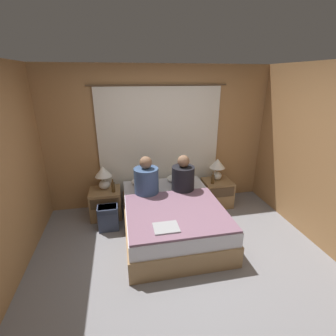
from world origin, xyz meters
name	(u,v)px	position (x,y,z in m)	size (l,w,h in m)	color
ground_plane	(184,265)	(0.00, 0.00, 0.00)	(16.00, 16.00, 0.00)	gray
wall_back	(159,138)	(0.00, 1.82, 1.25)	(4.10, 0.06, 2.50)	#A37547
curtain_panel	(160,148)	(0.00, 1.75, 1.09)	(2.36, 0.02, 2.18)	silver
bed	(172,217)	(0.00, 0.75, 0.25)	(1.43, 1.91, 0.51)	#99754C
nightstand_left	(106,203)	(-1.02, 1.42, 0.25)	(0.52, 0.46, 0.49)	#937047
nightstand_right	(217,193)	(1.02, 1.42, 0.25)	(0.52, 0.46, 0.49)	#937047
lamp_left	(103,175)	(-1.02, 1.50, 0.74)	(0.28, 0.28, 0.41)	silver
lamp_right	(217,167)	(1.02, 1.50, 0.74)	(0.28, 0.28, 0.41)	silver
pillow_left	(145,181)	(-0.31, 1.50, 0.57)	(0.49, 0.33, 0.12)	white
pillow_right	(180,178)	(0.31, 1.50, 0.57)	(0.49, 0.33, 0.12)	white
blanket_on_bed	(176,212)	(0.00, 0.45, 0.53)	(1.37, 1.25, 0.03)	slate
person_left_in_bed	(146,179)	(-0.34, 1.11, 0.77)	(0.39, 0.39, 0.63)	#38517A
person_right_in_bed	(183,177)	(0.27, 1.11, 0.76)	(0.37, 0.37, 0.62)	black
beer_bottle_on_left_stand	(113,187)	(-0.87, 1.34, 0.58)	(0.06, 0.06, 0.23)	#513819
beer_bottle_on_right_stand	(213,179)	(0.88, 1.34, 0.58)	(0.06, 0.06, 0.22)	#513819
laptop_on_bed	(166,228)	(-0.22, 0.07, 0.55)	(0.31, 0.25, 0.02)	#9EA0A5
backpack_on_floor	(108,216)	(-0.97, 1.01, 0.23)	(0.31, 0.23, 0.41)	#333D56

